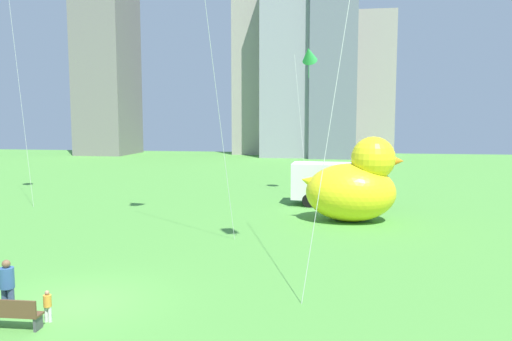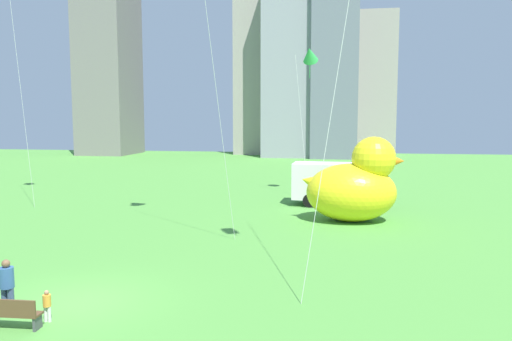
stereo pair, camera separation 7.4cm
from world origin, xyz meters
name	(u,v)px [view 2 (the right image)]	position (x,y,z in m)	size (l,w,h in m)	color
ground_plane	(78,303)	(0.00, 0.00, 0.00)	(140.00, 140.00, 0.00)	#50973D
park_bench	(11,313)	(-0.84, -2.10, 0.47)	(1.62, 0.51, 0.90)	brown
person_adult	(7,284)	(-1.61, -1.17, 0.93)	(0.41, 0.41, 1.69)	#38476B
person_child	(47,304)	(-0.15, -1.46, 0.52)	(0.23, 0.23, 0.93)	silver
giant_inflatable_duck	(355,185)	(9.21, 14.09, 2.06)	(5.84, 3.75, 4.84)	yellow
box_truck	(334,184)	(8.05, 19.07, 1.44)	(5.86, 2.60, 2.85)	white
city_skyline	(260,52)	(-3.71, 64.01, 16.24)	(49.47, 17.03, 38.39)	gray
kite_green	(310,55)	(6.17, 22.63, 10.46)	(1.72, 1.91, 11.26)	silver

